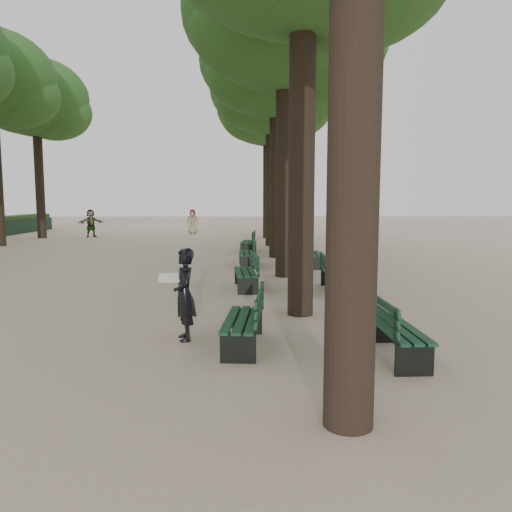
{
  "coord_description": "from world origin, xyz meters",
  "views": [
    {
      "loc": [
        0.49,
        -6.94,
        2.34
      ],
      "look_at": [
        0.6,
        3.0,
        1.2
      ],
      "focal_mm": 35.0,
      "sensor_mm": 36.0,
      "label": 1
    }
  ],
  "objects": [
    {
      "name": "ground",
      "position": [
        0.0,
        0.0,
        0.0
      ],
      "size": [
        120.0,
        120.0,
        0.0
      ],
      "primitive_type": "plane",
      "color": "#C8AC97",
      "rests_on": "ground"
    },
    {
      "name": "tree_central_2",
      "position": [
        1.5,
        8.0,
        7.65
      ],
      "size": [
        6.0,
        6.0,
        9.95
      ],
      "color": "#33261C",
      "rests_on": "ground"
    },
    {
      "name": "tree_central_3",
      "position": [
        1.5,
        13.0,
        7.65
      ],
      "size": [
        6.0,
        6.0,
        9.95
      ],
      "color": "#33261C",
      "rests_on": "ground"
    },
    {
      "name": "tree_central_4",
      "position": [
        1.5,
        18.0,
        7.65
      ],
      "size": [
        6.0,
        6.0,
        9.95
      ],
      "color": "#33261C",
      "rests_on": "ground"
    },
    {
      "name": "tree_central_5",
      "position": [
        1.5,
        23.0,
        7.65
      ],
      "size": [
        6.0,
        6.0,
        9.95
      ],
      "color": "#33261C",
      "rests_on": "ground"
    },
    {
      "name": "tree_far_5",
      "position": [
        -12.0,
        23.0,
        8.14
      ],
      "size": [
        6.0,
        6.0,
        10.45
      ],
      "color": "#33261C",
      "rests_on": "ground"
    },
    {
      "name": "bench_left_0",
      "position": [
        0.37,
        0.76,
        0.27
      ],
      "size": [
        0.71,
        1.84,
        0.92
      ],
      "color": "black",
      "rests_on": "ground"
    },
    {
      "name": "bench_left_1",
      "position": [
        0.37,
        5.9,
        0.27
      ],
      "size": [
        0.7,
        1.84,
        0.92
      ],
      "color": "black",
      "rests_on": "ground"
    },
    {
      "name": "bench_left_2",
      "position": [
        0.37,
        10.44,
        0.27
      ],
      "size": [
        0.64,
        1.82,
        0.92
      ],
      "color": "black",
      "rests_on": "ground"
    },
    {
      "name": "bench_left_3",
      "position": [
        0.37,
        15.0,
        0.27
      ],
      "size": [
        0.7,
        1.84,
        0.92
      ],
      "color": "black",
      "rests_on": "ground"
    },
    {
      "name": "bench_right_0",
      "position": [
        2.63,
        0.21,
        0.27
      ],
      "size": [
        0.63,
        1.82,
        0.92
      ],
      "color": "black",
      "rests_on": "ground"
    },
    {
      "name": "bench_right_1",
      "position": [
        2.63,
        5.6,
        0.27
      ],
      "size": [
        0.64,
        1.82,
        0.92
      ],
      "color": "black",
      "rests_on": "ground"
    },
    {
      "name": "bench_right_2",
      "position": [
        2.63,
        10.17,
        0.27
      ],
      "size": [
        0.66,
        1.83,
        0.92
      ],
      "color": "black",
      "rests_on": "ground"
    },
    {
      "name": "bench_right_3",
      "position": [
        2.63,
        15.61,
        0.27
      ],
      "size": [
        0.7,
        1.84,
        0.92
      ],
      "color": "black",
      "rests_on": "ground"
    },
    {
      "name": "man_with_map",
      "position": [
        -0.6,
        1.19,
        0.77
      ],
      "size": [
        0.67,
        0.68,
        1.53
      ],
      "color": "black",
      "rests_on": "ground"
    },
    {
      "name": "pedestrian_b",
      "position": [
        2.96,
        24.63,
        0.78
      ],
      "size": [
        1.06,
        0.6,
        1.56
      ],
      "primitive_type": "imported",
      "rotation": [
        0.0,
        0.0,
        2.83
      ],
      "color": "#262628",
      "rests_on": "ground"
    },
    {
      "name": "pedestrian_e",
      "position": [
        -9.29,
        23.71,
        0.85
      ],
      "size": [
        1.51,
        1.14,
        1.7
      ],
      "primitive_type": "imported",
      "rotation": [
        0.0,
        0.0,
        0.57
      ],
      "color": "#262628",
      "rests_on": "ground"
    },
    {
      "name": "pedestrian_d",
      "position": [
        -3.4,
        26.59,
        0.82
      ],
      "size": [
        0.81,
        0.35,
        1.64
      ],
      "primitive_type": "imported",
      "rotation": [
        0.0,
        0.0,
        0.03
      ],
      "color": "#262628",
      "rests_on": "ground"
    }
  ]
}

